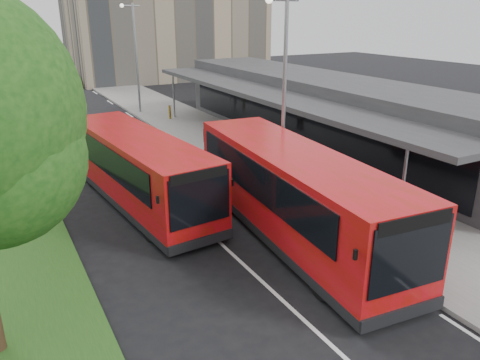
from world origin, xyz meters
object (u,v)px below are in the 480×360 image
object	(u,v)px
lamp_post_far	(135,52)
bus_main	(294,195)
lamp_post_near	(283,87)
bollard	(170,112)
car_far	(37,79)
car_near	(75,81)
litter_bin	(207,135)
bus_second	(138,170)

from	to	relation	value
lamp_post_far	bus_main	world-z (taller)	lamp_post_far
lamp_post_near	bus_main	world-z (taller)	lamp_post_near
bollard	car_far	world-z (taller)	bollard
lamp_post_far	bus_main	distance (m)	23.67
lamp_post_far	bus_main	bearing A→B (deg)	-94.08
lamp_post_near	car_far	bearing A→B (deg)	96.98
car_near	car_far	bearing A→B (deg)	143.48
lamp_post_far	bollard	bearing A→B (deg)	-70.61
car_far	car_near	bearing A→B (deg)	-64.61
litter_bin	car_near	world-z (taller)	car_near
bollard	car_near	size ratio (longest dim) A/B	0.28
bollard	bus_second	bearing A→B (deg)	-115.03
bus_second	bollard	size ratio (longest dim) A/B	10.75
litter_bin	lamp_post_near	bearing A→B (deg)	-95.50
lamp_post_far	litter_bin	bearing A→B (deg)	-85.16
lamp_post_near	lamp_post_far	distance (m)	20.00
litter_bin	bus_second	bearing A→B (deg)	-131.50
litter_bin	car_far	world-z (taller)	car_far
bus_main	car_near	distance (m)	40.53
bus_second	litter_bin	size ratio (longest dim) A/B	13.58
lamp_post_far	lamp_post_near	bearing A→B (deg)	-90.00
bus_main	bus_second	size ratio (longest dim) A/B	1.08
lamp_post_near	bus_second	size ratio (longest dim) A/B	0.76
bus_main	bollard	bearing A→B (deg)	86.63
car_far	bollard	bearing A→B (deg)	-87.63
car_near	bollard	bearing A→B (deg)	-65.42
lamp_post_far	car_near	distance (m)	17.69
bollard	car_far	bearing A→B (deg)	104.18
bus_main	litter_bin	world-z (taller)	bus_main
lamp_post_far	litter_bin	world-z (taller)	lamp_post_far
car_far	lamp_post_far	bearing A→B (deg)	-88.50
lamp_post_near	bollard	bearing A→B (deg)	85.71
bus_main	bus_second	bearing A→B (deg)	128.84
bus_second	bollard	bearing A→B (deg)	59.51
bus_main	litter_bin	distance (m)	13.07
lamp_post_near	bus_main	size ratio (longest dim) A/B	0.71
bus_second	car_far	size ratio (longest dim) A/B	3.20
litter_bin	bollard	distance (m)	7.13
bus_second	litter_bin	world-z (taller)	bus_second
lamp_post_near	bus_main	distance (m)	4.90
lamp_post_near	car_far	xyz separation A→B (m)	(-5.08, 41.46, -4.18)
bus_main	bus_second	world-z (taller)	bus_main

